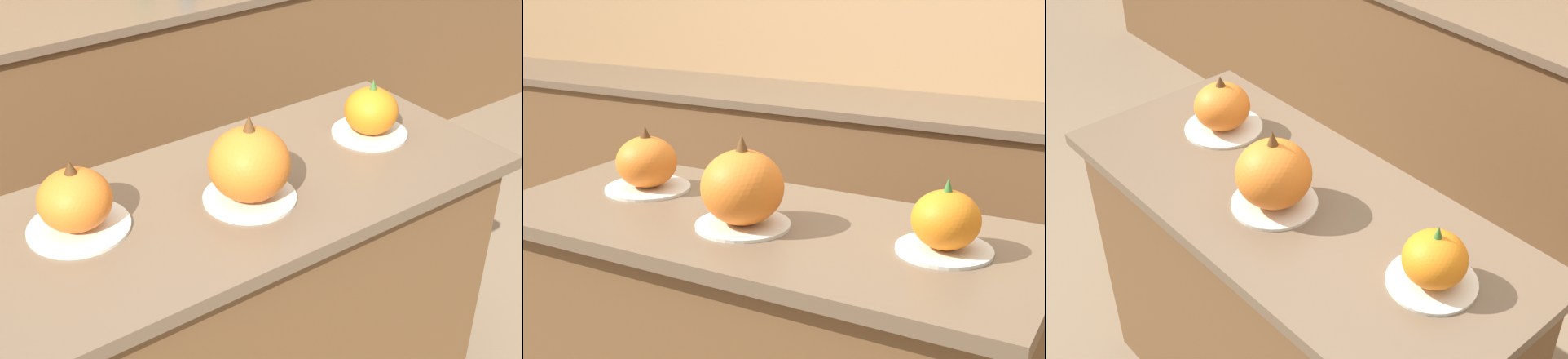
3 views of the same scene
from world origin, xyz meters
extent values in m
cube|color=brown|center=(0.00, 0.00, 0.43)|extent=(1.30, 0.54, 0.86)
cube|color=brown|center=(0.00, 0.00, 0.88)|extent=(1.36, 0.60, 0.03)
cube|color=brown|center=(0.00, 1.40, 0.45)|extent=(6.00, 0.56, 0.90)
cube|color=brown|center=(0.00, 1.40, 0.91)|extent=(6.00, 0.60, 0.03)
cylinder|color=silver|center=(-0.39, 0.07, 0.90)|extent=(0.23, 0.23, 0.01)
ellipsoid|color=orange|center=(-0.39, 0.07, 0.97)|extent=(0.16, 0.16, 0.14)
cone|color=#4C2D14|center=(-0.39, 0.07, 1.05)|extent=(0.03, 0.03, 0.03)
cylinder|color=silver|center=(-0.02, -0.05, 0.90)|extent=(0.22, 0.22, 0.01)
ellipsoid|color=orange|center=(-0.02, -0.05, 0.99)|extent=(0.19, 0.19, 0.17)
cone|color=brown|center=(-0.02, -0.05, 1.09)|extent=(0.03, 0.03, 0.04)
cylinder|color=silver|center=(0.44, 0.03, 0.90)|extent=(0.21, 0.21, 0.01)
ellipsoid|color=orange|center=(0.44, 0.03, 0.96)|extent=(0.15, 0.15, 0.13)
cone|color=#38702D|center=(0.44, 0.03, 1.04)|extent=(0.02, 0.02, 0.03)
camera|label=1|loc=(-0.83, -1.24, 1.82)|focal=50.00mm
camera|label=2|loc=(0.84, -1.39, 1.48)|focal=50.00mm
camera|label=3|loc=(1.13, -0.96, 2.03)|focal=50.00mm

